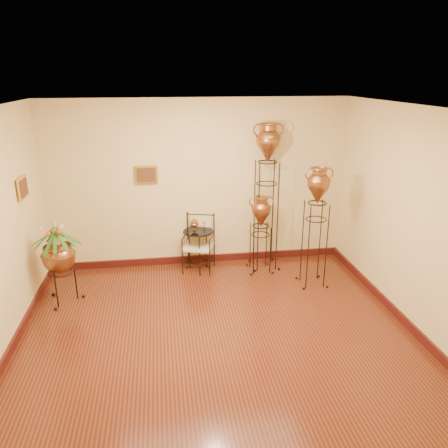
{
  "coord_description": "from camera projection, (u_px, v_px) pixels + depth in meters",
  "views": [
    {
      "loc": [
        -0.62,
        -4.57,
        3.16
      ],
      "look_at": [
        0.25,
        1.3,
        1.1
      ],
      "focal_mm": 35.0,
      "sensor_mm": 36.0,
      "label": 1
    }
  ],
  "objects": [
    {
      "name": "room_shell",
      "position": [
        218.0,
        209.0,
        4.83
      ],
      "size": [
        5.02,
        5.02,
        2.81
      ],
      "color": "beige",
      "rests_on": "ground"
    },
    {
      "name": "amphora_mid",
      "position": [
        315.0,
        227.0,
        6.61
      ],
      "size": [
        0.56,
        0.56,
        1.89
      ],
      "rotation": [
        0.0,
        0.0,
        -0.43
      ],
      "color": "black",
      "rests_on": "ground"
    },
    {
      "name": "planter_urn",
      "position": [
        58.0,
        253.0,
        6.14
      ],
      "size": [
        0.85,
        0.85,
        1.35
      ],
      "rotation": [
        0.0,
        0.0,
        -0.2
      ],
      "color": "black",
      "rests_on": "ground"
    },
    {
      "name": "amphora_tall",
      "position": [
        266.0,
        196.0,
        7.14
      ],
      "size": [
        0.55,
        0.55,
        2.45
      ],
      "rotation": [
        0.0,
        0.0,
        0.15
      ],
      "color": "black",
      "rests_on": "ground"
    },
    {
      "name": "side_table",
      "position": [
        198.0,
        250.0,
        7.27
      ],
      "size": [
        0.62,
        0.62,
        0.89
      ],
      "rotation": [
        0.0,
        0.0,
        0.34
      ],
      "color": "black",
      "rests_on": "ground"
    },
    {
      "name": "amphora_short",
      "position": [
        261.0,
        234.0,
        7.18
      ],
      "size": [
        0.45,
        0.45,
        1.31
      ],
      "rotation": [
        0.0,
        0.0,
        0.13
      ],
      "color": "black",
      "rests_on": "ground"
    },
    {
      "name": "armchair",
      "position": [
        198.0,
        244.0,
        7.24
      ],
      "size": [
        0.65,
        0.62,
        0.93
      ],
      "rotation": [
        0.0,
        0.0,
        -0.3
      ],
      "color": "black",
      "rests_on": "ground"
    },
    {
      "name": "ground",
      "position": [
        219.0,
        343.0,
        5.39
      ],
      "size": [
        5.0,
        5.0,
        0.0
      ],
      "primitive_type": "plane",
      "color": "maroon",
      "rests_on": "ground"
    }
  ]
}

